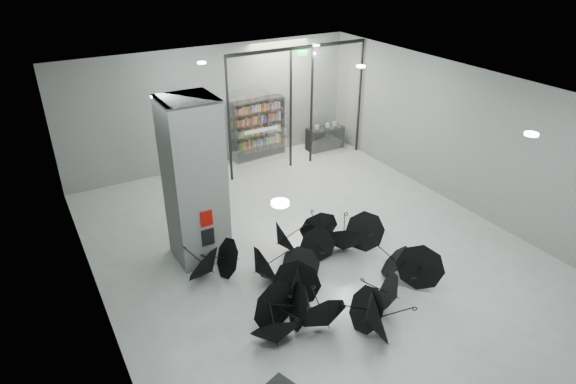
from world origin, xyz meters
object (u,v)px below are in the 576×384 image
column (194,182)px  shop_counter (325,138)px  bookshelf (258,129)px  umbrella_cluster (318,279)px

column → shop_counter: size_ratio=2.91×
column → bookshelf: size_ratio=1.89×
bookshelf → umbrella_cluster: size_ratio=0.39×
umbrella_cluster → column: bearing=123.6°
bookshelf → column: bearing=-134.6°
column → umbrella_cluster: bearing=-56.4°
bookshelf → shop_counter: size_ratio=1.54×
column → bookshelf: 6.29m
shop_counter → umbrella_cluster: (-4.73, -6.85, -0.11)m
shop_counter → column: bearing=-146.3°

